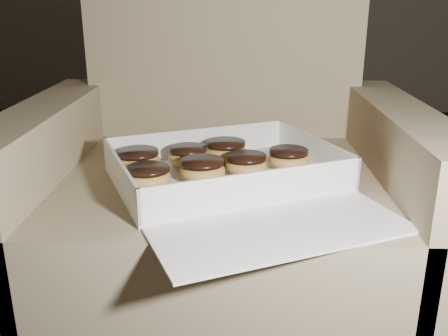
% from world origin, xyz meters
% --- Properties ---
extents(floor, '(4.50, 4.50, 0.00)m').
position_xyz_m(floor, '(0.00, 0.00, 0.00)').
color(floor, black).
rests_on(floor, ground).
extents(armchair, '(0.89, 0.75, 0.93)m').
position_xyz_m(armchair, '(-0.22, -0.14, 0.29)').
color(armchair, '#907A5C').
rests_on(armchair, floor).
extents(bakery_box, '(0.59, 0.63, 0.07)m').
position_xyz_m(bakery_box, '(-0.19, -0.31, 0.43)').
color(bakery_box, white).
rests_on(bakery_box, armchair).
extents(donut_a, '(0.09, 0.09, 0.04)m').
position_xyz_m(donut_a, '(-0.17, -0.25, 0.45)').
color(donut_a, gold).
rests_on(donut_a, bakery_box).
extents(donut_b, '(0.09, 0.09, 0.04)m').
position_xyz_m(donut_b, '(-0.08, -0.21, 0.45)').
color(donut_b, gold).
rests_on(donut_b, bakery_box).
extents(donut_c, '(0.09, 0.09, 0.05)m').
position_xyz_m(donut_c, '(-0.21, -0.16, 0.45)').
color(donut_c, gold).
rests_on(donut_c, bakery_box).
extents(donut_d, '(0.09, 0.09, 0.04)m').
position_xyz_m(donut_d, '(-0.30, -0.20, 0.45)').
color(donut_d, gold).
rests_on(donut_d, bakery_box).
extents(donut_e, '(0.10, 0.10, 0.05)m').
position_xyz_m(donut_e, '(-0.40, -0.24, 0.45)').
color(donut_e, gold).
rests_on(donut_e, bakery_box).
extents(donut_f, '(0.09, 0.09, 0.05)m').
position_xyz_m(donut_f, '(-0.26, -0.29, 0.45)').
color(donut_f, gold).
rests_on(donut_f, bakery_box).
extents(donut_g, '(0.09, 0.09, 0.04)m').
position_xyz_m(donut_g, '(-0.36, -0.33, 0.45)').
color(donut_g, gold).
rests_on(donut_g, bakery_box).
extents(crumb_a, '(0.01, 0.01, 0.00)m').
position_xyz_m(crumb_a, '(-0.14, -0.27, 0.43)').
color(crumb_a, black).
rests_on(crumb_a, bakery_box).
extents(crumb_b, '(0.01, 0.01, 0.00)m').
position_xyz_m(crumb_b, '(0.00, -0.30, 0.43)').
color(crumb_b, black).
rests_on(crumb_b, bakery_box).
extents(crumb_c, '(0.01, 0.01, 0.00)m').
position_xyz_m(crumb_c, '(-0.02, -0.31, 0.43)').
color(crumb_c, black).
rests_on(crumb_c, bakery_box).
extents(crumb_d, '(0.01, 0.01, 0.00)m').
position_xyz_m(crumb_d, '(-0.19, -0.32, 0.43)').
color(crumb_d, black).
rests_on(crumb_d, bakery_box).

